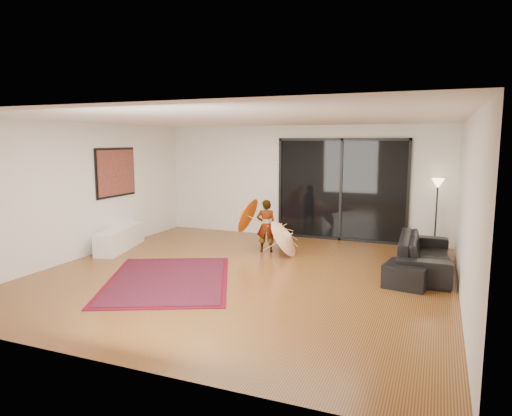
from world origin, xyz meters
The scene contains 17 objects.
floor centered at (0.00, 0.00, 0.00)m, with size 7.00×7.00×0.00m, color brown.
ceiling centered at (0.00, 0.00, 2.70)m, with size 7.00×7.00×0.00m, color white.
wall_back centered at (0.00, 3.50, 1.35)m, with size 7.00×7.00×0.00m, color silver.
wall_front centered at (0.00, -3.50, 1.35)m, with size 7.00×7.00×0.00m, color silver.
wall_left centered at (-3.50, 0.00, 1.35)m, with size 7.00×7.00×0.00m, color silver.
wall_right centered at (3.50, 0.00, 1.35)m, with size 7.00×7.00×0.00m, color silver.
sliding_door centered at (1.00, 3.47, 1.20)m, with size 3.06×0.07×2.40m.
painting centered at (-3.46, 1.00, 1.65)m, with size 0.04×1.28×1.08m.
media_console centered at (-3.25, 0.78, 0.24)m, with size 0.42×1.70×0.47m, color white.
speaker centered at (-3.25, 0.55, 0.14)m, with size 0.25×0.25×0.29m, color #424244.
persian_rug centered at (-1.05, -0.75, 0.01)m, with size 2.98×3.37×0.02m.
sofa centered at (2.95, 1.39, 0.32)m, with size 2.21×0.86×0.64m, color black.
ottoman centered at (2.72, 0.41, 0.19)m, with size 0.66×0.66×0.38m, color black.
floor_lamp centered at (3.10, 3.25, 1.22)m, with size 0.27×0.27×1.55m.
child centered at (-0.23, 1.75, 0.56)m, with size 0.41×0.27×1.12m, color #999999.
parasol_orange centered at (-0.78, 1.70, 0.73)m, with size 0.47×0.79×0.84m.
parasol_white centered at (0.37, 1.60, 0.50)m, with size 0.62×0.83×0.93m.
Camera 1 is at (3.12, -7.12, 2.34)m, focal length 32.00 mm.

